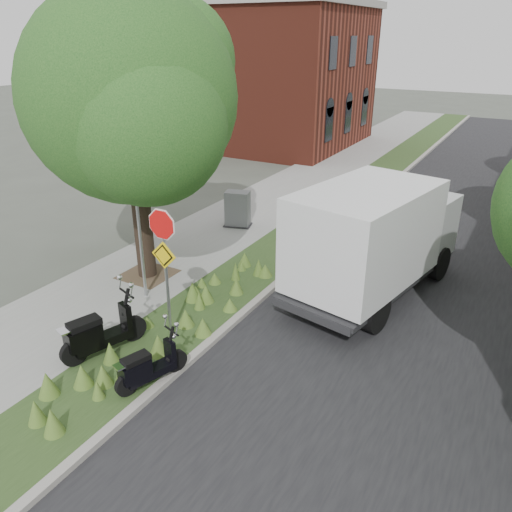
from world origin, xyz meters
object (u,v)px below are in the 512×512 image
(sign_assembly, at_px, (164,248))
(scooter_near, at_px, (95,337))
(scooter_far, at_px, (144,370))
(box_truck, at_px, (375,235))
(utility_cabinet, at_px, (238,209))

(sign_assembly, xyz_separation_m, scooter_near, (-0.91, -1.40, -1.74))
(scooter_near, xyz_separation_m, scooter_far, (1.61, -0.28, -0.09))
(scooter_near, bearing_deg, sign_assembly, 57.07)
(sign_assembly, xyz_separation_m, box_truck, (3.30, 4.47, -0.60))
(box_truck, xyz_separation_m, utility_cabinet, (-5.72, 2.49, -0.99))
(scooter_near, bearing_deg, scooter_far, -9.76)
(box_truck, bearing_deg, sign_assembly, -126.42)
(sign_assembly, distance_m, scooter_near, 2.42)
(scooter_far, height_order, utility_cabinet, utility_cabinet)
(utility_cabinet, bearing_deg, sign_assembly, -70.80)
(box_truck, relative_size, utility_cabinet, 4.84)
(scooter_near, distance_m, utility_cabinet, 8.50)
(scooter_near, xyz_separation_m, box_truck, (4.21, 5.88, 1.14))
(box_truck, bearing_deg, scooter_near, -125.61)
(sign_assembly, height_order, scooter_far, sign_assembly)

